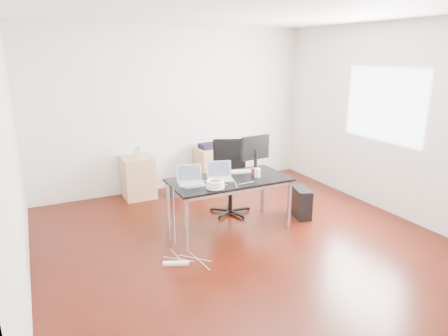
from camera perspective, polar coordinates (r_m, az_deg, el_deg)
name	(u,v)px	position (r m, az deg, el deg)	size (l,w,h in m)	color
room_shell	(247,135)	(4.84, 3.26, 4.72)	(5.00, 5.00, 5.00)	#340D05
desk	(229,183)	(5.37, 0.71, -2.11)	(1.60, 0.80, 0.73)	black
office_chair	(230,174)	(6.01, 0.87, -0.79)	(0.63, 0.64, 1.08)	black
filing_cabinet_left	(138,177)	(6.84, -12.15, -1.29)	(0.50, 0.50, 0.70)	tan
filing_cabinet_right	(211,167)	(7.25, -1.84, 0.09)	(0.50, 0.50, 0.70)	tan
pc_tower	(301,202)	(6.06, 10.91, -4.80)	(0.20, 0.45, 0.44)	black
wastebasket	(173,188)	(6.84, -7.34, -2.90)	(0.24, 0.24, 0.28)	black
power_strip	(176,263)	(4.77, -6.88, -13.37)	(0.30, 0.06, 0.04)	white
laptop_left	(191,179)	(5.17, -4.80, -1.63)	(0.37, 0.32, 0.23)	silver
laptop_right	(220,175)	(5.31, -0.52, -1.07)	(0.39, 0.34, 0.23)	silver
monitor	(255,151)	(5.66, 4.49, 2.37)	(0.45, 0.26, 0.51)	black
keyboard	(237,172)	(5.64, 1.85, -0.53)	(0.44, 0.14, 0.02)	white
cup_white	(257,173)	(5.43, 4.78, -0.69)	(0.08, 0.08, 0.12)	white
cup_brown	(254,172)	(5.51, 4.28, -0.54)	(0.08, 0.08, 0.10)	#572A1D
cable_coil	(215,184)	(4.97, -1.28, -2.37)	(0.24, 0.24, 0.11)	white
power_adapter	(221,185)	(5.08, -0.43, -2.39)	(0.07, 0.07, 0.03)	white
speaker	(137,152)	(6.68, -12.29, 2.21)	(0.09, 0.08, 0.18)	#9E9E9E
navy_garment	(208,146)	(7.18, -2.26, 3.17)	(0.30, 0.24, 0.09)	black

